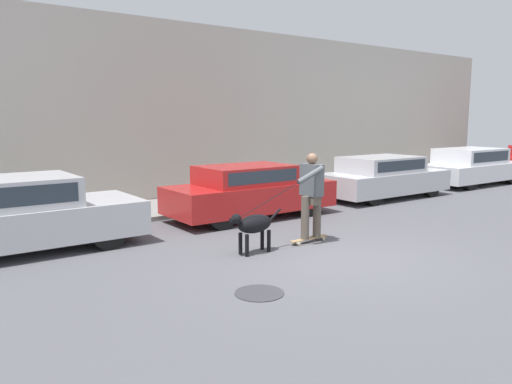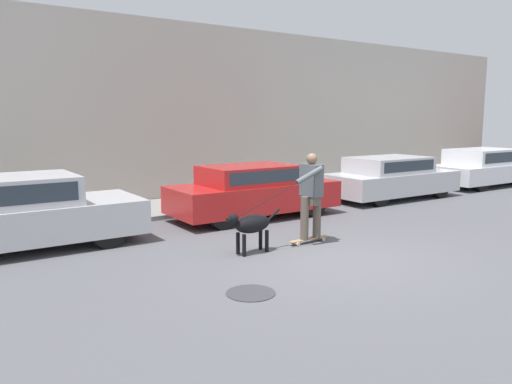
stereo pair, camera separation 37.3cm
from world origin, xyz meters
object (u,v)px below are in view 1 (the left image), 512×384
Objects in this scene: parked_car_0 at (19,216)px; parked_car_1 at (250,192)px; parked_car_2 at (383,177)px; parked_car_3 at (472,167)px; skateboarder at (311,192)px; fire_hydrant at (313,190)px; dog at (254,225)px.

parked_car_1 is (5.14, 0.00, -0.03)m from parked_car_0.
parked_car_3 is (4.89, 0.00, 0.02)m from parked_car_2.
skateboarder is 4.71m from fire_hydrant.
parked_car_1 is 4.98m from parked_car_2.
parked_car_0 is 1.93× the size of skateboarder.
skateboarder is (-5.44, -2.64, 0.37)m from parked_car_2.
parked_car_1 is 0.98× the size of parked_car_2.
parked_car_0 reaches higher than parked_car_1.
parked_car_0 is 15.01m from parked_car_3.
parked_car_0 is at bearing -41.82° from dog.
dog is at bearing -144.01° from fire_hydrant.
parked_car_1 is 6.19× the size of fire_hydrant.
parked_car_3 is 11.98m from dog.
parked_car_0 is at bearing -30.24° from skateboarder.
parked_car_0 is 7.95m from fire_hydrant.
parked_car_2 is 0.97× the size of parked_car_3.
parked_car_3 is at bearing 1.08° from parked_car_1.
parked_car_1 is at bearing -165.40° from fire_hydrant.
parked_car_3 is at bearing -166.56° from skateboarder.
parked_car_3 is at bearing 0.69° from parked_car_0.
parked_car_3 is 7.14m from fire_hydrant.
parked_car_0 is 1.01× the size of parked_car_1.
parked_car_0 is at bearing -174.78° from fire_hydrant.
parked_car_1 is 1.91× the size of skateboarder.
fire_hydrant is (3.23, 3.36, -0.63)m from skateboarder.
fire_hydrant is at bearing -134.79° from skateboarder.
parked_car_0 is at bearing -178.62° from parked_car_2.
parked_car_0 is 6.27× the size of fire_hydrant.
dog is 0.54× the size of skateboarder.
parked_car_0 reaches higher than dog.
dog is at bearing -37.56° from parked_car_0.
parked_car_2 is 6.29× the size of fire_hydrant.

